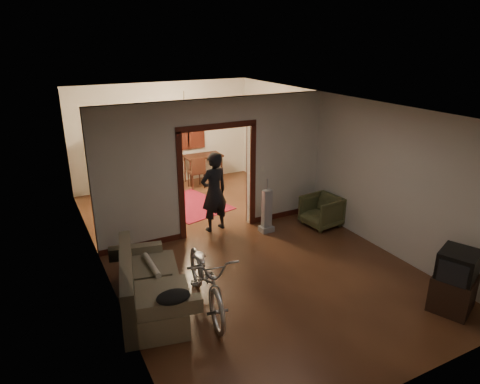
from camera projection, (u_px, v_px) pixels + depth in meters
floor at (233, 243)px, 8.61m from camera, size 5.00×8.50×0.01m
ceiling at (232, 103)px, 7.65m from camera, size 5.00×8.50×0.01m
wall_back at (163, 134)px, 11.67m from camera, size 5.00×0.02×2.80m
wall_left at (97, 199)px, 7.05m from camera, size 0.02×8.50×2.80m
wall_right at (336, 161)px, 9.21m from camera, size 0.02×8.50×2.80m
partition_wall at (216, 167)px, 8.75m from camera, size 5.00×0.14×2.80m
door_casing at (217, 181)px, 8.86m from camera, size 1.74×0.20×2.32m
far_window at (188, 127)px, 11.89m from camera, size 0.98×0.06×1.28m
chandelier at (184, 109)px, 9.88m from camera, size 0.24×0.24×0.24m
light_switch at (262, 168)px, 9.20m from camera, size 0.08×0.01×0.12m
sofa at (151, 280)px, 6.48m from camera, size 1.27×2.10×0.90m
rolled_paper at (152, 265)px, 6.74m from camera, size 0.09×0.75×0.09m
jacket at (173, 297)px, 5.66m from camera, size 0.46×0.35×0.14m
bicycle at (206, 277)px, 6.44m from camera, size 0.96×2.03×1.02m
armchair at (321, 211)px, 9.31m from camera, size 0.82×0.80×0.68m
tv_stand at (453, 292)px, 6.47m from camera, size 0.78×0.75×0.56m
crt_tv at (458, 266)px, 6.31m from camera, size 0.72×0.69×0.49m
vacuum at (267, 211)px, 8.99m from camera, size 0.32×0.27×0.94m
person at (214, 192)px, 8.95m from camera, size 0.69×0.51×1.71m
oriental_rug at (190, 205)px, 10.54m from camera, size 1.83×2.15×0.01m
locker at (123, 165)px, 10.99m from camera, size 0.89×0.61×1.63m
globe at (119, 121)px, 10.61m from camera, size 0.28×0.28×0.28m
desk at (203, 169)px, 12.12m from camera, size 1.07×0.64×0.77m
desk_chair at (196, 172)px, 11.64m from camera, size 0.41×0.41×0.89m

